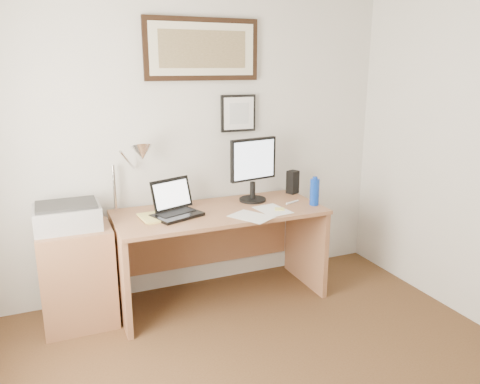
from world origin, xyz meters
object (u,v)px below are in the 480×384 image
side_cabinet (78,277)px  lcd_monitor (253,167)px  laptop (175,207)px  water_bottle (315,192)px  book (141,219)px  printer (67,216)px  desk (216,235)px

side_cabinet → lcd_monitor: lcd_monitor is taller
side_cabinet → laptop: (0.72, -0.03, 0.44)m
laptop → water_bottle: bearing=-9.1°
side_cabinet → laptop: 0.85m
water_bottle → book: water_bottle is taller
laptop → printer: (-0.75, 0.06, 0.01)m
water_bottle → book: bearing=174.1°
side_cabinet → water_bottle: (1.82, -0.21, 0.49)m
lcd_monitor → printer: lcd_monitor is taller
side_cabinet → desk: 1.08m
water_bottle → desk: bearing=162.2°
book → desk: bearing=9.3°
side_cabinet → water_bottle: bearing=-6.4°
desk → laptop: (-0.35, -0.07, 0.29)m
desk → laptop: size_ratio=3.97×
laptop → printer: bearing=175.3°
book → laptop: size_ratio=0.61×
side_cabinet → book: size_ratio=2.98×
printer → lcd_monitor: bearing=2.1°
desk → lcd_monitor: size_ratio=3.08×
side_cabinet → printer: bearing=132.9°
book → printer: printer is taller
side_cabinet → printer: 0.46m
water_bottle → desk: water_bottle is taller
laptop → side_cabinet: bearing=177.6°
side_cabinet → book: bearing=-7.9°
laptop → lcd_monitor: (0.69, 0.11, 0.23)m
water_bottle → laptop: 1.11m
side_cabinet → printer: (-0.03, 0.03, 0.45)m
water_bottle → desk: size_ratio=0.13×
desk → side_cabinet: bearing=-178.1°
lcd_monitor → printer: size_ratio=1.18×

